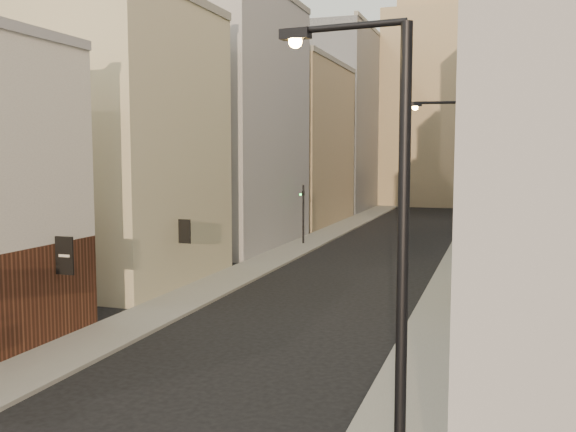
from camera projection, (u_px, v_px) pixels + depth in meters
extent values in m
cube|color=gray|center=(338.00, 229.00, 63.75)|extent=(3.00, 140.00, 0.15)
cube|color=gray|center=(473.00, 234.00, 59.69)|extent=(3.00, 140.00, 0.15)
cube|color=black|center=(65.00, 256.00, 24.92)|extent=(0.80, 0.08, 1.50)
cube|color=black|center=(185.00, 231.00, 34.39)|extent=(0.70, 0.08, 1.30)
cube|color=#C1B68F|center=(127.00, 146.00, 37.30)|extent=(8.00, 12.00, 16.00)
cube|color=#9B9AA0|center=(235.00, 124.00, 52.23)|extent=(8.00, 16.00, 20.00)
cube|color=tan|center=(300.00, 145.00, 69.38)|extent=(8.00, 18.00, 17.00)
cube|color=gray|center=(343.00, 121.00, 87.94)|extent=(8.00, 20.00, 24.00)
cube|color=#C1B68F|center=(569.00, 107.00, 33.38)|extent=(8.00, 16.00, 20.00)
cube|color=gray|center=(546.00, 86.00, 51.99)|extent=(8.00, 20.00, 26.00)
cube|color=tan|center=(434.00, 111.00, 95.65)|extent=(14.00, 14.00, 28.00)
cube|color=silver|center=(514.00, 77.00, 78.69)|extent=(8.00, 8.00, 34.00)
cylinder|color=black|center=(402.00, 292.00, 12.01)|extent=(0.22, 0.22, 9.92)
cylinder|color=black|center=(349.00, 26.00, 11.99)|extent=(2.20, 0.38, 0.13)
cube|color=black|center=(295.00, 34.00, 12.45)|extent=(0.63, 0.31, 0.20)
sphere|color=gold|center=(295.00, 41.00, 12.47)|extent=(0.26, 0.26, 0.26)
cylinder|color=black|center=(462.00, 213.00, 28.84)|extent=(0.22, 0.22, 9.82)
cylinder|color=black|center=(440.00, 103.00, 28.55)|extent=(2.18, 0.45, 0.13)
cube|color=black|center=(415.00, 104.00, 28.74)|extent=(0.63, 0.33, 0.20)
sphere|color=gold|center=(415.00, 107.00, 28.76)|extent=(0.26, 0.26, 0.26)
cylinder|color=black|center=(478.00, 197.00, 54.21)|extent=(0.17, 0.17, 7.81)
cylinder|color=black|center=(469.00, 151.00, 53.80)|extent=(1.67, 0.70, 0.10)
cube|color=black|center=(458.00, 151.00, 53.78)|extent=(0.51, 0.34, 0.16)
sphere|color=gold|center=(458.00, 153.00, 53.79)|extent=(0.21, 0.21, 0.21)
cylinder|color=black|center=(303.00, 215.00, 53.08)|extent=(0.16, 0.16, 5.00)
imported|color=black|center=(303.00, 195.00, 52.92)|extent=(0.51, 0.51, 1.33)
sphere|color=#19E533|center=(300.00, 194.00, 53.00)|extent=(0.16, 0.16, 0.16)
cylinder|color=black|center=(467.00, 219.00, 49.92)|extent=(0.16, 0.16, 5.00)
imported|color=black|center=(467.00, 197.00, 49.75)|extent=(0.89, 0.89, 1.61)
sphere|color=#19E533|center=(471.00, 197.00, 49.67)|extent=(0.16, 0.16, 0.16)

